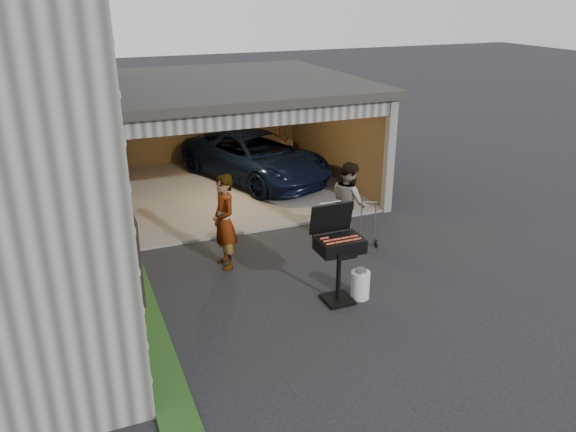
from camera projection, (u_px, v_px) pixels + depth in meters
name	position (u px, v px, depth m)	size (l,w,h in m)	color
ground	(294.00, 317.00, 9.16)	(80.00, 80.00, 0.00)	black
groundcover_strip	(168.00, 387.00, 7.50)	(0.50, 8.00, 0.06)	#193814
garage	(220.00, 118.00, 14.56)	(6.80, 6.30, 2.90)	#605E59
minivan	(256.00, 159.00, 15.46)	(2.17, 4.70, 1.31)	black
woman	(224.00, 222.00, 10.53)	(0.67, 0.44, 1.85)	#9EB0C6
man	(349.00, 202.00, 11.69)	(0.84, 0.65, 1.72)	#412219
bbq_grill	(338.00, 247.00, 9.31)	(0.76, 0.66, 1.68)	black
propane_tank	(360.00, 285.00, 9.67)	(0.33, 0.33, 0.49)	silver
plywood_panel	(133.00, 292.00, 8.91)	(0.04, 0.93, 1.04)	brown
hand_truck	(367.00, 240.00, 11.54)	(0.46, 0.42, 1.03)	slate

